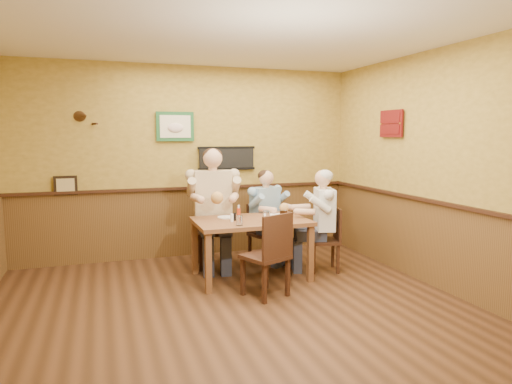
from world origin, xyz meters
TOP-DOWN VIEW (x-y plane):
  - room at (0.13, 0.17)m, footprint 5.02×5.03m
  - dining_table at (0.51, 1.14)m, footprint 1.40×0.90m
  - chair_back_left at (0.18, 1.78)m, footprint 0.53×0.53m
  - chair_back_right at (0.94, 1.81)m, footprint 0.49×0.49m
  - chair_right_end at (1.53, 1.13)m, footprint 0.48×0.48m
  - chair_near_side at (0.46, 0.47)m, footprint 0.58×0.58m
  - diner_tan_shirt at (0.18, 1.78)m, footprint 0.76×0.76m
  - diner_blue_polo at (0.94, 1.81)m, footprint 0.70×0.70m
  - diner_white_elder at (1.53, 1.13)m, footprint 0.69×0.69m
  - water_glass_left at (0.27, 0.82)m, footprint 0.10×0.10m
  - water_glass_mid at (0.64, 0.93)m, footprint 0.10×0.10m
  - cola_tumbler at (0.89, 0.99)m, footprint 0.11×0.11m
  - hot_sauce_bottle at (0.35, 1.11)m, footprint 0.04×0.04m
  - salt_shaker at (0.25, 1.08)m, footprint 0.05×0.05m
  - pepper_shaker at (0.30, 1.14)m, footprint 0.04×0.04m
  - plate_far_left at (0.25, 1.36)m, footprint 0.28×0.28m
  - plate_far_right at (0.91, 1.32)m, footprint 0.24×0.24m

SIDE VIEW (x-z plane):
  - chair_back_right at x=0.94m, z-range 0.00..0.82m
  - chair_right_end at x=1.53m, z-range 0.00..0.85m
  - chair_near_side at x=0.46m, z-range 0.00..0.95m
  - chair_back_left at x=0.18m, z-range 0.00..1.02m
  - diner_blue_polo at x=0.94m, z-range 0.00..1.18m
  - diner_white_elder at x=1.53m, z-range 0.00..1.21m
  - dining_table at x=0.51m, z-range 0.28..1.03m
  - diner_tan_shirt at x=0.18m, z-range 0.00..1.46m
  - plate_far_right at x=0.91m, z-range 0.75..0.76m
  - plate_far_left at x=0.25m, z-range 0.75..0.76m
  - pepper_shaker at x=0.30m, z-range 0.75..0.84m
  - salt_shaker at x=0.25m, z-range 0.75..0.85m
  - water_glass_left at x=0.27m, z-range 0.75..0.87m
  - cola_tumbler at x=0.89m, z-range 0.75..0.87m
  - water_glass_mid at x=0.64m, z-range 0.75..0.89m
  - hot_sauce_bottle at x=0.35m, z-range 0.75..0.93m
  - room at x=0.13m, z-range 0.28..3.09m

